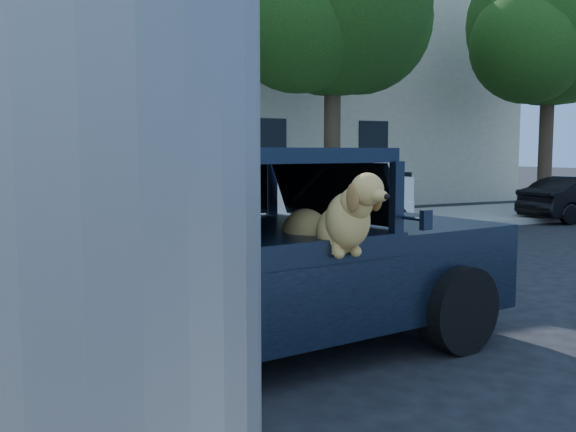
# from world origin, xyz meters

# --- Properties ---
(ground) EXTENTS (120.00, 120.00, 0.00)m
(ground) POSITION_xyz_m (0.00, 0.00, 0.00)
(ground) COLOR black
(ground) RESTS_ON ground
(far_sidewalk) EXTENTS (60.00, 4.00, 0.15)m
(far_sidewalk) POSITION_xyz_m (0.00, 9.20, 0.07)
(far_sidewalk) COLOR gray
(far_sidewalk) RESTS_ON ground
(lane_stripes) EXTENTS (21.60, 0.14, 0.01)m
(lane_stripes) POSITION_xyz_m (2.00, 3.40, 0.01)
(lane_stripes) COLOR silver
(lane_stripes) RESTS_ON ground
(street_tree_mid) EXTENTS (6.00, 5.20, 8.60)m
(street_tree_mid) POSITION_xyz_m (5.03, 9.62, 5.71)
(street_tree_mid) COLOR #332619
(street_tree_mid) RESTS_ON ground
(street_tree_right) EXTENTS (6.00, 5.20, 8.60)m
(street_tree_right) POSITION_xyz_m (13.03, 9.62, 5.71)
(street_tree_right) COLOR #332619
(street_tree_right) RESTS_ON ground
(building_main) EXTENTS (26.00, 6.00, 9.00)m
(building_main) POSITION_xyz_m (3.00, 16.50, 4.50)
(building_main) COLOR beige
(building_main) RESTS_ON ground
(pickup_truck) EXTENTS (5.81, 3.09, 2.00)m
(pickup_truck) POSITION_xyz_m (-1.63, 0.41, 0.67)
(pickup_truck) COLOR black
(pickup_truck) RESTS_ON ground
(mail_truck) EXTENTS (3.89, 2.27, 2.03)m
(mail_truck) POSITION_xyz_m (4.20, 8.27, 0.89)
(mail_truck) COLOR silver
(mail_truck) RESTS_ON ground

